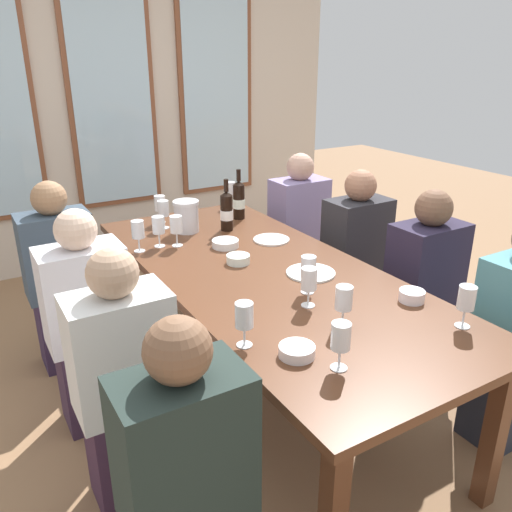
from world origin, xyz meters
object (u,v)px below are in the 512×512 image
object	(u,v)px
wine_glass_3	(230,190)
wine_glass_11	(309,280)
tasting_bowl_1	(225,243)
white_plate_1	(271,240)
white_plate_0	(311,273)
wine_bottle_0	(239,200)
wine_glass_10	(344,299)
wine_glass_6	(158,227)
wine_glass_7	(341,337)
seated_person_1	(422,295)
seated_person_2	(187,491)
dining_table	(265,283)
wine_glass_9	(163,209)
metal_pitcher	(186,216)
wine_glass_1	(308,268)
wine_glass_8	(138,231)
seated_person_7	(298,234)
wine_bottle_1	(227,211)
tasting_bowl_2	(297,351)
wine_glass_5	(467,299)
seated_person_4	(89,327)
tasting_bowl_3	(412,296)
wine_glass_0	(244,316)
seated_person_6	(61,281)
tasting_bowl_0	(238,259)
wine_glass_4	(160,205)
wine_glass_2	(176,226)
seated_person_5	(355,262)
seated_person_0	(125,388)

from	to	relation	value
wine_glass_3	wine_glass_11	xyz separation A→B (m)	(-0.44, -1.52, 0.00)
tasting_bowl_1	white_plate_1	bearing A→B (deg)	-8.40
white_plate_0	wine_bottle_0	bearing A→B (deg)	81.88
white_plate_1	wine_glass_10	distance (m)	1.04
wine_bottle_0	wine_glass_6	xyz separation A→B (m)	(-0.63, -0.23, -0.01)
wine_glass_7	seated_person_1	xyz separation A→B (m)	(1.05, 0.56, -0.34)
seated_person_2	dining_table	bearing A→B (deg)	47.22
dining_table	wine_glass_9	bearing A→B (deg)	101.45
metal_pitcher	wine_glass_1	world-z (taller)	metal_pitcher
wine_glass_8	seated_person_7	world-z (taller)	seated_person_7
wine_bottle_1	wine_glass_9	size ratio (longest dim) A/B	1.81
tasting_bowl_2	wine_glass_5	world-z (taller)	wine_glass_5
seated_person_4	seated_person_2	bearing A→B (deg)	-90.00
tasting_bowl_3	wine_glass_9	xyz separation A→B (m)	(-0.55, 1.50, 0.10)
metal_pitcher	seated_person_7	distance (m)	0.96
white_plate_1	wine_glass_10	world-z (taller)	wine_glass_10
wine_glass_9	seated_person_1	distance (m)	1.58
wine_glass_0	seated_person_6	world-z (taller)	seated_person_6
tasting_bowl_0	tasting_bowl_3	world-z (taller)	tasting_bowl_3
white_plate_0	wine_bottle_0	distance (m)	0.99
seated_person_2	wine_glass_9	bearing A→B (deg)	70.17
tasting_bowl_1	tasting_bowl_2	distance (m)	1.16
wine_bottle_0	wine_glass_10	xyz separation A→B (m)	(-0.34, -1.46, -0.00)
wine_glass_0	seated_person_1	bearing A→B (deg)	11.80
wine_glass_9	seated_person_6	distance (m)	0.72
wine_bottle_0	wine_bottle_1	bearing A→B (deg)	-136.37
metal_pitcher	seated_person_4	size ratio (longest dim) A/B	0.17
wine_bottle_0	wine_glass_4	xyz separation A→B (m)	(-0.47, 0.18, -0.01)
seated_person_2	seated_person_4	size ratio (longest dim) A/B	1.00
wine_glass_2	seated_person_5	xyz separation A→B (m)	(1.05, -0.30, -0.33)
white_plate_1	tasting_bowl_1	distance (m)	0.28
wine_glass_0	seated_person_5	size ratio (longest dim) A/B	0.16
wine_glass_9	wine_glass_10	distance (m)	1.53
wine_bottle_0	wine_glass_8	distance (m)	0.80
tasting_bowl_3	wine_glass_9	bearing A→B (deg)	110.30
seated_person_2	seated_person_6	world-z (taller)	same
metal_pitcher	wine_glass_8	xyz separation A→B (m)	(-0.36, -0.18, 0.02)
wine_glass_11	seated_person_0	bearing A→B (deg)	170.62
wine_glass_2	wine_glass_7	size ratio (longest dim) A/B	1.00
wine_bottle_1	white_plate_1	bearing A→B (deg)	-66.10
white_plate_0	wine_bottle_1	distance (m)	0.81
seated_person_5	seated_person_6	size ratio (longest dim) A/B	1.00
wine_glass_2	wine_glass_5	bearing A→B (deg)	-66.81
wine_glass_10	seated_person_5	xyz separation A→B (m)	(0.85, 0.89, -0.34)
white_plate_1	seated_person_2	world-z (taller)	seated_person_2
dining_table	tasting_bowl_3	xyz separation A→B (m)	(0.37, -0.61, 0.09)
wine_glass_1	wine_glass_8	size ratio (longest dim) A/B	1.00
wine_glass_7	seated_person_7	world-z (taller)	seated_person_7
metal_pitcher	wine_glass_7	bearing A→B (deg)	-95.05
white_plate_0	wine_glass_7	world-z (taller)	wine_glass_7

